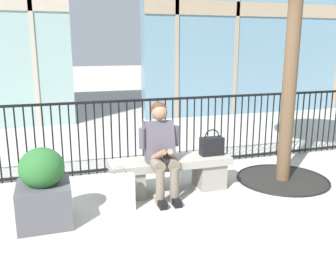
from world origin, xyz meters
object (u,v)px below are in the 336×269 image
Objects in this scene: stone_bench at (170,172)px; seated_person_with_phone at (161,147)px; handbag_on_bench at (212,146)px; planter at (43,189)px; shopping_bag at (121,192)px.

stone_bench is 1.32× the size of seated_person_with_phone.
stone_bench is at bearing 179.01° from handbag_on_bench.
planter is (-2.16, -0.45, -0.19)m from handbag_on_bench.
stone_bench is 4.51× the size of handbag_on_bench.
stone_bench is 0.83m from shopping_bag.
planter reaches higher than handbag_on_bench.
stone_bench is at bearing 27.60° from shopping_bag.
handbag_on_bench is 1.41m from shopping_bag.
planter reaches higher than stone_bench.
stone_bench is 1.65m from planter.
shopping_bag is at bearing -155.98° from seated_person_with_phone.
shopping_bag is at bearing -152.40° from stone_bench.
planter reaches higher than shopping_bag.
handbag_on_bench is 0.42× the size of planter.
seated_person_with_phone is 0.75m from shopping_bag.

